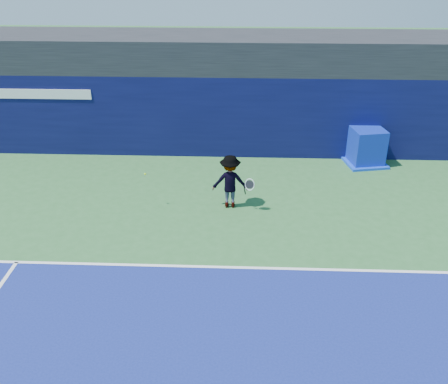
{
  "coord_description": "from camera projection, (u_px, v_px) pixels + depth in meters",
  "views": [
    {
      "loc": [
        0.73,
        -7.26,
        7.45
      ],
      "look_at": [
        0.22,
        5.2,
        1.0
      ],
      "focal_mm": 40.0,
      "sensor_mm": 36.0,
      "label": 1
    }
  ],
  "objects": [
    {
      "name": "stadium_band",
      "position": [
        225.0,
        51.0,
        18.44
      ],
      "size": [
        36.0,
        3.0,
        1.2
      ],
      "primitive_type": "cube",
      "color": "black",
      "rests_on": "back_wall_assembly"
    },
    {
      "name": "tennis_ball",
      "position": [
        145.0,
        174.0,
        14.85
      ],
      "size": [
        0.06,
        0.06,
        0.06
      ],
      "color": "#A4D117",
      "rests_on": "ground"
    },
    {
      "name": "tennis_player",
      "position": [
        230.0,
        182.0,
        15.0
      ],
      "size": [
        1.29,
        0.71,
        1.68
      ],
      "color": "white",
      "rests_on": "ground"
    },
    {
      "name": "baseline",
      "position": [
        212.0,
        267.0,
        12.55
      ],
      "size": [
        24.0,
        0.1,
        0.01
      ],
      "primitive_type": "cube",
      "color": "white",
      "rests_on": "ground"
    },
    {
      "name": "equipment_cart",
      "position": [
        366.0,
        148.0,
        17.99
      ],
      "size": [
        1.62,
        1.62,
        1.33
      ],
      "color": "#0B20A0",
      "rests_on": "ground"
    },
    {
      "name": "ground",
      "position": [
        202.0,
        357.0,
        9.89
      ],
      "size": [
        80.0,
        80.0,
        0.0
      ],
      "primitive_type": "plane",
      "color": "#2C6330",
      "rests_on": "ground"
    },
    {
      "name": "back_wall_assembly",
      "position": [
        224.0,
        115.0,
        18.52
      ],
      "size": [
        36.0,
        1.03,
        3.0
      ],
      "color": "#0A0C38",
      "rests_on": "ground"
    }
  ]
}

